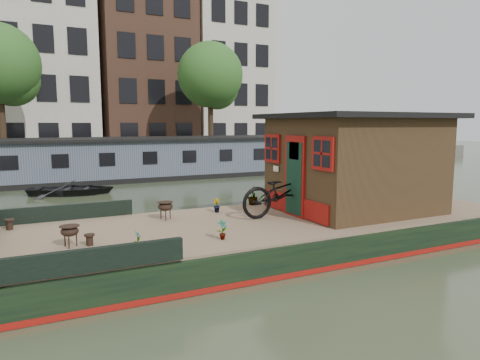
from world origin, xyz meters
name	(u,v)px	position (x,y,z in m)	size (l,w,h in m)	color
ground	(279,245)	(0.00, 0.00, 0.00)	(120.00, 120.00, 0.00)	#333C26
houseboat_hull	(227,240)	(-1.33, 0.00, 0.27)	(14.01, 4.02, 0.60)	black
houseboat_deck	(279,219)	(0.00, 0.00, 0.62)	(11.80, 3.80, 0.05)	#7C634C
bow_bulwark	(39,235)	(-5.07, 0.00, 0.82)	(3.00, 4.00, 0.35)	black
cabin	(354,162)	(2.19, 0.00, 1.88)	(4.00, 3.50, 2.42)	black
bicycle	(283,192)	(0.20, 0.14, 1.23)	(0.77, 2.20, 1.16)	black
potted_plant_a	(222,229)	(-1.95, -1.16, 0.84)	(0.20, 0.14, 0.39)	#A14F2E
potted_plant_b	(216,205)	(-1.07, 1.21, 0.82)	(0.19, 0.15, 0.34)	brown
potted_plant_d	(253,195)	(0.20, 1.70, 0.90)	(0.28, 0.28, 0.51)	maroon
potted_plant_e	(138,240)	(-3.52, -1.07, 0.82)	(0.18, 0.12, 0.33)	#A0442F
brazier_front	(70,236)	(-4.58, -0.43, 0.84)	(0.36, 0.36, 0.39)	black
brazier_rear	(165,211)	(-2.43, 0.99, 0.86)	(0.38, 0.38, 0.41)	black
bollard_port	(9,224)	(-5.60, 1.46, 0.76)	(0.20, 0.20, 0.22)	black
bollard_stbd	(90,240)	(-4.25, -0.48, 0.75)	(0.18, 0.18, 0.21)	black
dinghy	(72,186)	(-3.74, 9.91, 0.34)	(2.35, 3.28, 0.68)	black
far_houseboat	(141,159)	(0.00, 14.00, 0.97)	(20.40, 4.40, 2.11)	#4F586A
quay	(118,160)	(0.00, 20.50, 0.45)	(60.00, 6.00, 0.90)	#47443F
townhouse_row	(101,59)	(0.15, 27.50, 7.90)	(27.25, 8.00, 16.50)	brown
tree_left	(1,68)	(-6.36, 19.07, 5.89)	(4.40, 4.40, 7.40)	#332316
tree_right	(212,78)	(6.14, 19.07, 5.89)	(4.40, 4.40, 7.40)	#332316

